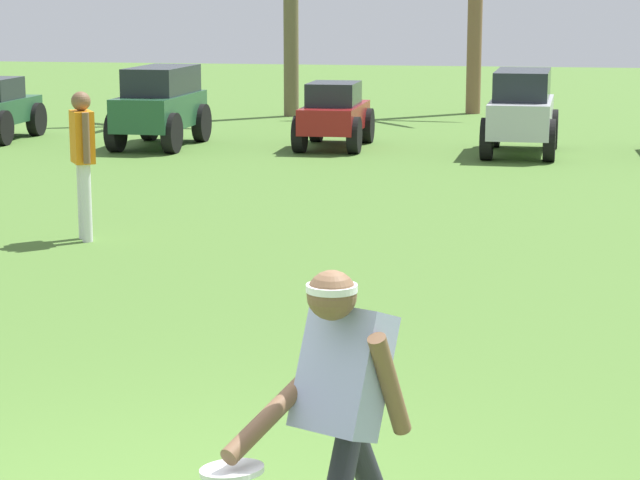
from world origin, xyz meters
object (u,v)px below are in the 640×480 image
(parked_car_slot_d, at_px, (522,109))
(frisbee_in_flight, at_px, (232,470))
(parked_car_slot_c, at_px, (334,114))
(parked_car_slot_b, at_px, (160,104))
(teammate_midfield, at_px, (83,151))
(frisbee_thrower, at_px, (344,410))

(parked_car_slot_d, bearing_deg, frisbee_in_flight, -92.80)
(frisbee_in_flight, relative_size, parked_car_slot_c, 0.17)
(parked_car_slot_b, bearing_deg, parked_car_slot_c, 6.72)
(teammate_midfield, xyz_separation_m, parked_car_slot_c, (1.20, 8.40, -0.38))
(frisbee_in_flight, bearing_deg, parked_car_slot_c, 98.32)
(teammate_midfield, distance_m, parked_car_slot_b, 8.24)
(teammate_midfield, relative_size, parked_car_slot_c, 0.71)
(parked_car_slot_d, bearing_deg, teammate_midfield, -117.91)
(parked_car_slot_b, distance_m, parked_car_slot_c, 2.95)
(frisbee_in_flight, bearing_deg, frisbee_thrower, 43.47)
(frisbee_in_flight, relative_size, parked_car_slot_b, 0.15)
(parked_car_slot_c, bearing_deg, parked_car_slot_d, -4.94)
(frisbee_thrower, bearing_deg, frisbee_in_flight, -136.53)
(parked_car_slot_b, relative_size, parked_car_slot_c, 1.09)
(parked_car_slot_c, bearing_deg, teammate_midfield, -98.15)
(frisbee_thrower, distance_m, parked_car_slot_c, 15.84)
(teammate_midfield, xyz_separation_m, parked_car_slot_d, (4.31, 8.14, -0.22))
(parked_car_slot_b, relative_size, parked_car_slot_d, 1.00)
(frisbee_thrower, distance_m, frisbee_in_flight, 0.57)
(parked_car_slot_b, height_order, parked_car_slot_d, same)
(frisbee_in_flight, height_order, parked_car_slot_b, parked_car_slot_b)
(teammate_midfield, height_order, parked_car_slot_d, teammate_midfield)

